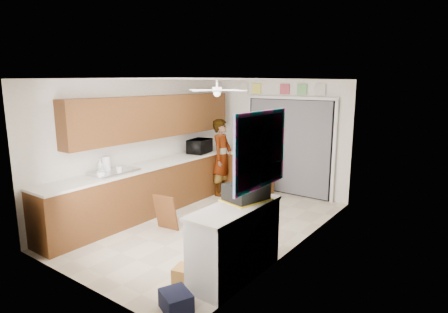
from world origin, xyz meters
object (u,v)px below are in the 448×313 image
Objects in this scene: soap_bottle at (100,166)px; suitcase at (246,192)px; cup at (101,175)px; navy_crate at (176,301)px; cardboard_box at (188,276)px; microwave at (200,146)px; dog at (252,194)px; paper_towel_roll at (106,165)px; man at (222,157)px.

soap_bottle reaches higher than suitcase.
navy_crate is (2.42, -0.86, -0.89)m from cup.
cardboard_box is 0.55m from navy_crate.
cardboard_box reaches higher than navy_crate.
soap_bottle is (-0.14, -2.41, -0.02)m from microwave.
dog is at bearing 59.79° from soap_bottle.
suitcase is at bearing -141.91° from microwave.
dog is (1.43, 2.38, -0.84)m from paper_towel_roll.
paper_towel_roll is at bearing 156.89° from navy_crate.
man reaches higher than cardboard_box.
suitcase is 0.31× the size of man.
paper_towel_roll is at bearing 77.79° from soap_bottle.
suitcase reaches higher than navy_crate.
cup is at bearing -34.70° from soap_bottle.
microwave is at bearing 119.63° from man.
cardboard_box is (2.26, -2.95, -0.98)m from microwave.
cup is at bearing 160.52° from navy_crate.
man reaches higher than cup.
dog is (1.45, 2.49, -0.83)m from soap_bottle.
suitcase is (2.58, -2.15, -0.04)m from microwave.
navy_crate is (2.63, -1.12, -0.98)m from paper_towel_roll.
man is at bearing 79.61° from paper_towel_roll.
cardboard_box is at bearing -9.72° from cup.
cardboard_box is (2.17, -0.37, -0.89)m from cup.
cup is 0.48× the size of paper_towel_roll.
cardboard_box is 0.21× the size of man.
paper_towel_roll is 2.68m from man.
soap_bottle is at bearing -160.43° from suitcase.
man reaches higher than navy_crate.
dog is at bearing 107.57° from cardboard_box.
navy_crate is at bearing -19.48° from cup.
soap_bottle is 1.95× the size of cup.
soap_bottle is at bearing -102.21° from paper_towel_roll.
soap_bottle is at bearing 159.02° from navy_crate.
cup is at bearing -156.26° from suitcase.
suitcase is at bearing 5.62° from soap_bottle.
microwave reaches higher than navy_crate.
navy_crate is (2.51, -3.43, -0.98)m from microwave.
man is (0.27, 2.89, -0.16)m from cup.
suitcase is (2.72, 0.27, -0.02)m from soap_bottle.
paper_towel_roll is (-0.21, 0.27, 0.09)m from cup.
cup is 3.01m from dog.
cup reaches higher than navy_crate.
cup reaches higher than cardboard_box.
paper_towel_roll is 3.02m from navy_crate.
dog is (0.94, -0.25, -0.60)m from man.
soap_bottle is 0.77× the size of cardboard_box.
cup is at bearing 170.28° from cardboard_box.
microwave is 3.36m from suitcase.
dog is at bearing 65.36° from cup.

